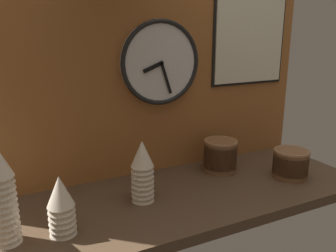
{
  "coord_description": "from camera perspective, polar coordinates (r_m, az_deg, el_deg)",
  "views": [
    {
      "loc": [
        -0.57,
        -1.12,
        0.63
      ],
      "look_at": [
        0.01,
        0.04,
        0.26
      ],
      "focal_mm": 38.0,
      "sensor_mm": 36.0,
      "label": 1
    }
  ],
  "objects": [
    {
      "name": "wall_clock",
      "position": [
        1.5,
        -1.18,
        10.1
      ],
      "size": [
        0.36,
        0.03,
        0.36
      ],
      "color": "white"
    },
    {
      "name": "cup_stack_left",
      "position": [
        1.16,
        -16.78,
        -12.13
      ],
      "size": [
        0.08,
        0.08,
        0.2
      ],
      "color": "beige",
      "rests_on": "ground_plane"
    },
    {
      "name": "wall_tiled_back",
      "position": [
        1.5,
        -4.21,
        11.72
      ],
      "size": [
        1.6,
        0.03,
        1.05
      ],
      "color": "#A3602D",
      "rests_on": "ground_plane"
    },
    {
      "name": "cup_stack_center",
      "position": [
        1.31,
        -4.12,
        -7.24
      ],
      "size": [
        0.08,
        0.08,
        0.23
      ],
      "color": "beige",
      "rests_on": "ground_plane"
    },
    {
      "name": "cup_stack_far_left",
      "position": [
        1.15,
        -25.15,
        -10.03
      ],
      "size": [
        0.08,
        0.08,
        0.31
      ],
      "color": "beige",
      "rests_on": "ground_plane"
    },
    {
      "name": "ground_plane",
      "position": [
        1.41,
        0.44,
        -11.67
      ],
      "size": [
        1.6,
        0.56,
        0.04
      ],
      "primitive_type": "cube",
      "color": "#4C3826"
    },
    {
      "name": "bowl_stack_right",
      "position": [
        1.61,
        8.4,
        -4.59
      ],
      "size": [
        0.15,
        0.15,
        0.14
      ],
      "color": "brown",
      "rests_on": "ground_plane"
    },
    {
      "name": "menu_board",
      "position": [
        1.75,
        13.05,
        14.03
      ],
      "size": [
        0.41,
        0.01,
        0.46
      ],
      "color": "black"
    },
    {
      "name": "bowl_stack_far_right",
      "position": [
        1.62,
        19.06,
        -5.59
      ],
      "size": [
        0.15,
        0.15,
        0.12
      ],
      "color": "brown",
      "rests_on": "ground_plane"
    }
  ]
}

